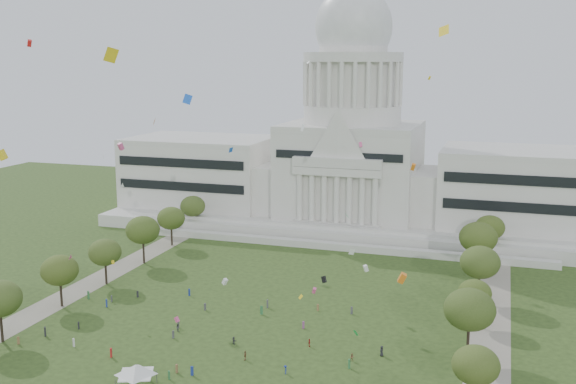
# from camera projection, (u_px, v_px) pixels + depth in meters

# --- Properties ---
(ground) EXTENTS (400.00, 400.00, 0.00)m
(ground) POSITION_uv_depth(u_px,v_px,m) (212.00, 366.00, 123.01)
(ground) COLOR #2D4219
(ground) RESTS_ON ground
(capitol) EXTENTS (160.00, 64.50, 91.30)m
(capitol) POSITION_uv_depth(u_px,v_px,m) (351.00, 160.00, 224.80)
(capitol) COLOR silver
(capitol) RESTS_ON ground
(path_left) EXTENTS (8.00, 160.00, 0.04)m
(path_left) POSITION_uv_depth(u_px,v_px,m) (84.00, 287.00, 165.50)
(path_left) COLOR gray
(path_left) RESTS_ON ground
(path_right) EXTENTS (8.00, 160.00, 0.04)m
(path_right) POSITION_uv_depth(u_px,v_px,m) (490.00, 335.00, 136.53)
(path_right) COLOR gray
(path_right) RESTS_ON ground
(row_tree_r_1) EXTENTS (7.58, 7.58, 10.78)m
(row_tree_r_1) POSITION_uv_depth(u_px,v_px,m) (476.00, 365.00, 105.95)
(row_tree_r_1) COLOR black
(row_tree_r_1) RESTS_ON ground
(row_tree_l_2) EXTENTS (8.42, 8.42, 11.97)m
(row_tree_l_2) POSITION_uv_depth(u_px,v_px,m) (60.00, 270.00, 151.12)
(row_tree_l_2) COLOR black
(row_tree_l_2) RESTS_ON ground
(row_tree_r_2) EXTENTS (9.55, 9.55, 13.58)m
(row_tree_r_2) POSITION_uv_depth(u_px,v_px,m) (470.00, 310.00, 124.11)
(row_tree_r_2) COLOR black
(row_tree_r_2) RESTS_ON ground
(row_tree_l_3) EXTENTS (8.12, 8.12, 11.55)m
(row_tree_l_3) POSITION_uv_depth(u_px,v_px,m) (105.00, 252.00, 166.41)
(row_tree_l_3) COLOR black
(row_tree_l_3) RESTS_ON ground
(row_tree_r_3) EXTENTS (7.01, 7.01, 9.98)m
(row_tree_r_3) POSITION_uv_depth(u_px,v_px,m) (475.00, 293.00, 140.45)
(row_tree_r_3) COLOR black
(row_tree_r_3) RESTS_ON ground
(row_tree_l_4) EXTENTS (9.29, 9.29, 13.21)m
(row_tree_l_4) POSITION_uv_depth(u_px,v_px,m) (143.00, 230.00, 183.46)
(row_tree_l_4) COLOR black
(row_tree_l_4) RESTS_ON ground
(row_tree_r_4) EXTENTS (9.19, 9.19, 13.06)m
(row_tree_r_4) POSITION_uv_depth(u_px,v_px,m) (480.00, 262.00, 154.45)
(row_tree_r_4) COLOR black
(row_tree_r_4) RESTS_ON ground
(row_tree_l_5) EXTENTS (8.33, 8.33, 11.85)m
(row_tree_l_5) POSITION_uv_depth(u_px,v_px,m) (171.00, 218.00, 201.35)
(row_tree_l_5) COLOR black
(row_tree_l_5) RESTS_ON ground
(row_tree_r_5) EXTENTS (9.82, 9.82, 13.96)m
(row_tree_r_5) POSITION_uv_depth(u_px,v_px,m) (478.00, 238.00, 173.53)
(row_tree_r_5) COLOR black
(row_tree_r_5) RESTS_ON ground
(row_tree_l_6) EXTENTS (8.19, 8.19, 11.64)m
(row_tree_l_6) POSITION_uv_depth(u_px,v_px,m) (193.00, 206.00, 218.80)
(row_tree_l_6) COLOR black
(row_tree_l_6) RESTS_ON ground
(row_tree_r_6) EXTENTS (8.42, 8.42, 11.97)m
(row_tree_r_6) POSITION_uv_depth(u_px,v_px,m) (490.00, 228.00, 189.80)
(row_tree_r_6) COLOR black
(row_tree_r_6) RESTS_ON ground
(event_tent) EXTENTS (9.84, 9.84, 4.21)m
(event_tent) POSITION_uv_depth(u_px,v_px,m) (136.00, 369.00, 114.30)
(event_tent) COLOR #4C4C4C
(event_tent) RESTS_ON ground
(person_0) EXTENTS (1.00, 1.16, 2.01)m
(person_0) POSITION_uv_depth(u_px,v_px,m) (382.00, 351.00, 126.84)
(person_0) COLOR #26262B
(person_0) RESTS_ON ground
(person_2) EXTENTS (0.89, 0.71, 1.58)m
(person_2) POSITION_uv_depth(u_px,v_px,m) (352.00, 357.00, 124.63)
(person_2) COLOR olive
(person_2) RESTS_ON ground
(person_3) EXTENTS (0.86, 1.17, 1.62)m
(person_3) POSITION_uv_depth(u_px,v_px,m) (285.00, 370.00, 119.61)
(person_3) COLOR navy
(person_3) RESTS_ON ground
(person_4) EXTENTS (0.69, 1.13, 1.85)m
(person_4) POSITION_uv_depth(u_px,v_px,m) (245.00, 355.00, 125.12)
(person_4) COLOR olive
(person_4) RESTS_ON ground
(person_5) EXTENTS (1.51, 1.28, 1.55)m
(person_5) POSITION_uv_depth(u_px,v_px,m) (234.00, 340.00, 132.16)
(person_5) COLOR #4C4C51
(person_5) RESTS_ON ground
(person_7) EXTENTS (0.62, 0.51, 1.50)m
(person_7) POSITION_uv_depth(u_px,v_px,m) (148.00, 376.00, 117.38)
(person_7) COLOR #33723F
(person_7) RESTS_ON ground
(person_8) EXTENTS (0.87, 0.65, 1.62)m
(person_8) POSITION_uv_depth(u_px,v_px,m) (178.00, 328.00, 138.48)
(person_8) COLOR #4C4C51
(person_8) RESTS_ON ground
(person_10) EXTENTS (0.71, 1.04, 1.63)m
(person_10) POSITION_uv_depth(u_px,v_px,m) (309.00, 343.00, 131.00)
(person_10) COLOR #B21E1E
(person_10) RESTS_ON ground
(distant_crowd) EXTENTS (66.60, 40.48, 1.95)m
(distant_crowd) POSITION_uv_depth(u_px,v_px,m) (177.00, 323.00, 140.87)
(distant_crowd) COLOR olive
(distant_crowd) RESTS_ON ground
(kite_swarm) EXTENTS (80.12, 108.42, 57.65)m
(kite_swarm) POSITION_uv_depth(u_px,v_px,m) (243.00, 192.00, 130.42)
(kite_swarm) COLOR yellow
(kite_swarm) RESTS_ON ground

